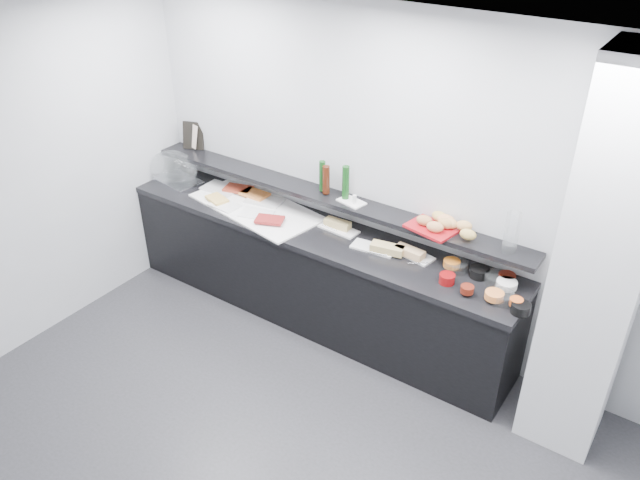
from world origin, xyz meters
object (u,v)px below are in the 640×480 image
Objects in this scene: cloche_base at (178,181)px; sandwich_plate_mid at (373,248)px; condiment_tray at (351,202)px; bread_tray at (431,228)px; framed_print at (193,136)px; carafe at (512,232)px.

cloche_base is 2.11m from sandwich_plate_mid.
bread_tray reaches higher than condiment_tray.
cloche_base is at bearing 174.17° from sandwich_plate_mid.
cloche_base is at bearing -165.25° from bread_tray.
sandwich_plate_mid is 0.99× the size of bread_tray.
cloche_base is 0.46m from framed_print.
framed_print is 1.18× the size of condiment_tray.
framed_print is at bearing 178.38° from carafe.
framed_print is 1.84m from condiment_tray.
carafe is at bearing 14.56° from bread_tray.
condiment_tray is 1.31m from carafe.
condiment_tray is at bearing -171.19° from bread_tray.
bread_tray is at bearing -23.43° from framed_print.
cloche_base is 2.54m from bread_tray.
carafe is at bearing 2.68° from sandwich_plate_mid.
condiment_tray reaches higher than cloche_base.
cloche_base is 1.96× the size of condiment_tray.
framed_print is 2.56m from bread_tray.
condiment_tray is 0.62× the size of bread_tray.
condiment_tray reaches higher than sandwich_plate_mid.
sandwich_plate_mid is at bearing -170.65° from carafe.
framed_print is at bearing 166.63° from sandwich_plate_mid.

